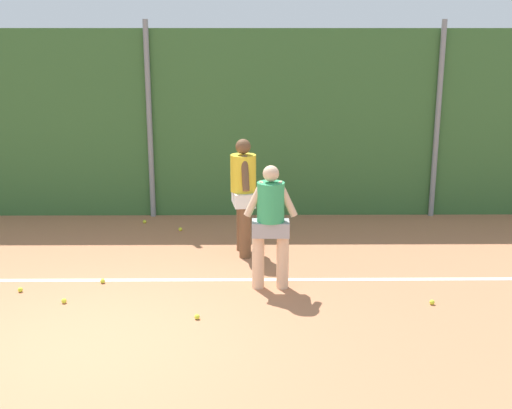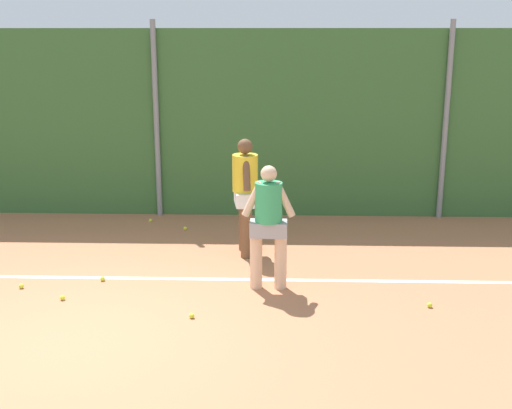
{
  "view_description": "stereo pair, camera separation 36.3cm",
  "coord_description": "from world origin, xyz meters",
  "px_view_note": "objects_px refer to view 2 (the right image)",
  "views": [
    {
      "loc": [
        1.87,
        -6.73,
        3.41
      ],
      "look_at": [
        1.95,
        2.35,
        1.0
      ],
      "focal_mm": 45.5,
      "sensor_mm": 36.0,
      "label": 1
    },
    {
      "loc": [
        2.24,
        -6.72,
        3.41
      ],
      "look_at": [
        1.95,
        2.35,
        1.0
      ],
      "focal_mm": 45.5,
      "sensor_mm": 36.0,
      "label": 2
    }
  ],
  "objects_px": {
    "tennis_ball_3": "(103,279)",
    "tennis_ball_4": "(192,316)",
    "tennis_ball_0": "(21,286)",
    "tennis_ball_8": "(430,305)",
    "tennis_ball_5": "(185,228)",
    "player_midcourt": "(245,190)",
    "tennis_ball_7": "(63,298)",
    "player_foreground_near": "(269,221)",
    "tennis_ball_1": "(151,220)"
  },
  "relations": [
    {
      "from": "tennis_ball_3",
      "to": "tennis_ball_4",
      "type": "distance_m",
      "value": 1.86
    },
    {
      "from": "tennis_ball_0",
      "to": "tennis_ball_3",
      "type": "distance_m",
      "value": 1.09
    },
    {
      "from": "tennis_ball_4",
      "to": "tennis_ball_8",
      "type": "distance_m",
      "value": 3.04
    },
    {
      "from": "tennis_ball_4",
      "to": "tennis_ball_5",
      "type": "relative_size",
      "value": 1.0
    },
    {
      "from": "player_midcourt",
      "to": "tennis_ball_5",
      "type": "height_order",
      "value": "player_midcourt"
    },
    {
      "from": "tennis_ball_0",
      "to": "tennis_ball_3",
      "type": "bearing_deg",
      "value": 16.55
    },
    {
      "from": "tennis_ball_0",
      "to": "tennis_ball_7",
      "type": "xyz_separation_m",
      "value": [
        0.7,
        -0.38,
        0.0
      ]
    },
    {
      "from": "player_foreground_near",
      "to": "player_midcourt",
      "type": "relative_size",
      "value": 0.93
    },
    {
      "from": "tennis_ball_8",
      "to": "tennis_ball_5",
      "type": "bearing_deg",
      "value": 137.92
    },
    {
      "from": "player_midcourt",
      "to": "tennis_ball_7",
      "type": "distance_m",
      "value": 3.19
    },
    {
      "from": "tennis_ball_3",
      "to": "tennis_ball_8",
      "type": "height_order",
      "value": "same"
    },
    {
      "from": "player_foreground_near",
      "to": "tennis_ball_4",
      "type": "distance_m",
      "value": 1.67
    },
    {
      "from": "tennis_ball_4",
      "to": "tennis_ball_7",
      "type": "distance_m",
      "value": 1.84
    },
    {
      "from": "player_midcourt",
      "to": "tennis_ball_3",
      "type": "height_order",
      "value": "player_midcourt"
    },
    {
      "from": "player_midcourt",
      "to": "tennis_ball_1",
      "type": "bearing_deg",
      "value": -140.7
    },
    {
      "from": "tennis_ball_3",
      "to": "tennis_ball_8",
      "type": "relative_size",
      "value": 1.0
    },
    {
      "from": "player_foreground_near",
      "to": "tennis_ball_5",
      "type": "relative_size",
      "value": 26.06
    },
    {
      "from": "tennis_ball_4",
      "to": "tennis_ball_7",
      "type": "relative_size",
      "value": 1.0
    },
    {
      "from": "tennis_ball_4",
      "to": "tennis_ball_3",
      "type": "bearing_deg",
      "value": 139.95
    },
    {
      "from": "tennis_ball_1",
      "to": "tennis_ball_5",
      "type": "relative_size",
      "value": 1.0
    },
    {
      "from": "tennis_ball_3",
      "to": "tennis_ball_5",
      "type": "bearing_deg",
      "value": 71.34
    },
    {
      "from": "tennis_ball_5",
      "to": "player_foreground_near",
      "type": "bearing_deg",
      "value": -60.14
    },
    {
      "from": "tennis_ball_4",
      "to": "tennis_ball_0",
      "type": "bearing_deg",
      "value": 160.3
    },
    {
      "from": "tennis_ball_3",
      "to": "tennis_ball_7",
      "type": "distance_m",
      "value": 0.78
    },
    {
      "from": "player_foreground_near",
      "to": "tennis_ball_5",
      "type": "xyz_separation_m",
      "value": [
        -1.52,
        2.65,
        -0.93
      ]
    },
    {
      "from": "tennis_ball_0",
      "to": "tennis_ball_8",
      "type": "xyz_separation_m",
      "value": [
        5.48,
        -0.47,
        0.0
      ]
    },
    {
      "from": "tennis_ball_1",
      "to": "player_foreground_near",
      "type": "bearing_deg",
      "value": -54.5
    },
    {
      "from": "player_midcourt",
      "to": "tennis_ball_8",
      "type": "distance_m",
      "value": 3.35
    },
    {
      "from": "tennis_ball_0",
      "to": "player_foreground_near",
      "type": "bearing_deg",
      "value": 2.3
    },
    {
      "from": "player_foreground_near",
      "to": "tennis_ball_4",
      "type": "bearing_deg",
      "value": 48.42
    },
    {
      "from": "player_midcourt",
      "to": "tennis_ball_8",
      "type": "relative_size",
      "value": 27.94
    },
    {
      "from": "tennis_ball_0",
      "to": "tennis_ball_5",
      "type": "relative_size",
      "value": 1.0
    },
    {
      "from": "player_foreground_near",
      "to": "tennis_ball_7",
      "type": "height_order",
      "value": "player_foreground_near"
    },
    {
      "from": "tennis_ball_8",
      "to": "tennis_ball_4",
      "type": "bearing_deg",
      "value": -172.1
    },
    {
      "from": "player_midcourt",
      "to": "tennis_ball_3",
      "type": "xyz_separation_m",
      "value": [
        -1.97,
        -1.25,
        -1.0
      ]
    },
    {
      "from": "player_foreground_near",
      "to": "tennis_ball_4",
      "type": "height_order",
      "value": "player_foreground_near"
    },
    {
      "from": "tennis_ball_1",
      "to": "tennis_ball_5",
      "type": "bearing_deg",
      "value": -34.07
    },
    {
      "from": "tennis_ball_1",
      "to": "tennis_ball_7",
      "type": "bearing_deg",
      "value": -97.39
    },
    {
      "from": "tennis_ball_7",
      "to": "player_foreground_near",
      "type": "bearing_deg",
      "value": 10.86
    },
    {
      "from": "tennis_ball_1",
      "to": "tennis_ball_4",
      "type": "xyz_separation_m",
      "value": [
        1.3,
        -4.15,
        0.0
      ]
    },
    {
      "from": "player_midcourt",
      "to": "tennis_ball_7",
      "type": "xyz_separation_m",
      "value": [
        -2.32,
        -1.95,
        -1.0
      ]
    },
    {
      "from": "tennis_ball_3",
      "to": "tennis_ball_0",
      "type": "bearing_deg",
      "value": -163.45
    },
    {
      "from": "tennis_ball_3",
      "to": "tennis_ball_4",
      "type": "height_order",
      "value": "same"
    },
    {
      "from": "player_foreground_near",
      "to": "player_midcourt",
      "type": "bearing_deg",
      "value": -74.27
    },
    {
      "from": "player_midcourt",
      "to": "player_foreground_near",
      "type": "bearing_deg",
      "value": 6.93
    },
    {
      "from": "tennis_ball_4",
      "to": "tennis_ball_8",
      "type": "bearing_deg",
      "value": 7.9
    },
    {
      "from": "player_foreground_near",
      "to": "tennis_ball_0",
      "type": "xyz_separation_m",
      "value": [
        -3.4,
        -0.14,
        -0.93
      ]
    },
    {
      "from": "player_foreground_near",
      "to": "tennis_ball_0",
      "type": "relative_size",
      "value": 26.06
    },
    {
      "from": "tennis_ball_1",
      "to": "tennis_ball_4",
      "type": "height_order",
      "value": "same"
    },
    {
      "from": "tennis_ball_0",
      "to": "tennis_ball_5",
      "type": "height_order",
      "value": "same"
    }
  ]
}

